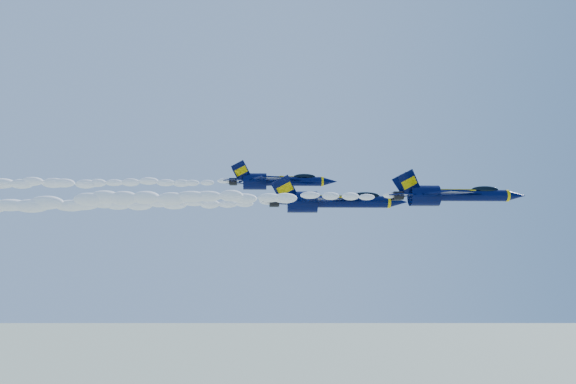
{
  "coord_description": "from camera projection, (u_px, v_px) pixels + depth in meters",
  "views": [
    {
      "loc": [
        -2.17,
        -77.15,
        145.08
      ],
      "look_at": [
        1.39,
        -2.78,
        151.67
      ],
      "focal_mm": 35.0,
      "sensor_mm": 36.0,
      "label": 1
    }
  ],
  "objects": [
    {
      "name": "jet_lead",
      "position": [
        451.0,
        195.0,
        66.27
      ],
      "size": [
        15.99,
        13.11,
        5.94
      ],
      "color": "black"
    },
    {
      "name": "smoke_trail_jet_third",
      "position": [
        104.0,
        183.0,
        83.49
      ],
      "size": [
        37.31,
        1.83,
        1.64
      ],
      "primitive_type": "ellipsoid",
      "color": "white"
    },
    {
      "name": "smoke_trail_jet_lead",
      "position": [
        234.0,
        197.0,
        65.02
      ],
      "size": [
        37.31,
        1.78,
        1.6
      ],
      "primitive_type": "ellipsoid",
      "color": "white"
    },
    {
      "name": "jet_third",
      "position": [
        276.0,
        181.0,
        84.75
      ],
      "size": [
        16.38,
        13.44,
        6.09
      ],
      "color": "black"
    },
    {
      "name": "smoke_trail_jet_second",
      "position": [
        127.0,
        204.0,
        73.05
      ],
      "size": [
        37.31,
        2.06,
        1.86
      ],
      "primitive_type": "ellipsoid",
      "color": "white"
    },
    {
      "name": "jet_second",
      "position": [
        330.0,
        201.0,
        74.35
      ],
      "size": [
        18.51,
        15.18,
        6.88
      ],
      "color": "black"
    }
  ]
}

